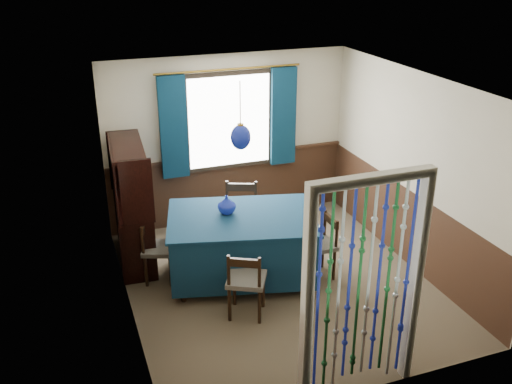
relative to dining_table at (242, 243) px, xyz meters
name	(u,v)px	position (x,y,z in m)	size (l,w,h in m)	color
floor	(278,283)	(0.38, -0.28, -0.49)	(4.00, 4.00, 0.00)	brown
ceiling	(282,84)	(0.38, -0.28, 2.01)	(4.00, 4.00, 0.00)	silver
wall_back	(228,140)	(0.38, 1.72, 0.76)	(3.60, 3.60, 0.00)	beige
wall_front	(368,278)	(0.38, -2.28, 0.76)	(3.60, 3.60, 0.00)	beige
wall_left	(123,214)	(-1.42, -0.28, 0.76)	(4.00, 4.00, 0.00)	beige
wall_right	(413,172)	(2.18, -0.28, 0.76)	(4.00, 4.00, 0.00)	beige
wainscot_back	(230,188)	(0.38, 1.70, 0.01)	(3.60, 3.60, 0.00)	#392216
wainscot_front	(361,348)	(0.38, -2.27, 0.01)	(3.60, 3.60, 0.00)	#392216
wainscot_left	(130,274)	(-1.40, -0.28, 0.01)	(4.00, 4.00, 0.00)	#392216
wainscot_right	(405,225)	(2.17, -0.28, 0.01)	(4.00, 4.00, 0.00)	#392216
window	(229,121)	(0.38, 1.67, 1.06)	(1.32, 0.12, 1.42)	black
doorway	(363,294)	(0.38, -2.22, 0.56)	(1.16, 0.12, 2.18)	silver
dining_table	(242,243)	(0.00, 0.00, 0.00)	(2.02, 1.62, 0.86)	#0C2A41
chair_near	(246,281)	(-0.21, -0.78, -0.04)	(0.55, 0.54, 0.84)	black
chair_far	(241,216)	(0.22, 0.69, 0.01)	(0.60, 0.59, 0.95)	black
chair_left	(157,249)	(-0.99, 0.32, -0.06)	(0.50, 0.51, 0.81)	black
chair_right	(320,244)	(0.94, -0.28, -0.05)	(0.39, 0.41, 0.82)	black
sideboard	(133,221)	(-1.19, 0.92, 0.08)	(0.52, 1.27, 1.62)	black
pendant_lamp	(241,137)	(0.00, 0.00, 1.37)	(0.23, 0.23, 0.79)	olive
vase_table	(227,205)	(-0.14, 0.15, 0.47)	(0.20, 0.20, 0.21)	navy
bowl_shelf	(138,189)	(-1.13, 0.62, 0.64)	(0.19, 0.19, 0.05)	beige
vase_sideboard	(132,188)	(-1.13, 1.25, 0.40)	(0.16, 0.16, 0.16)	beige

